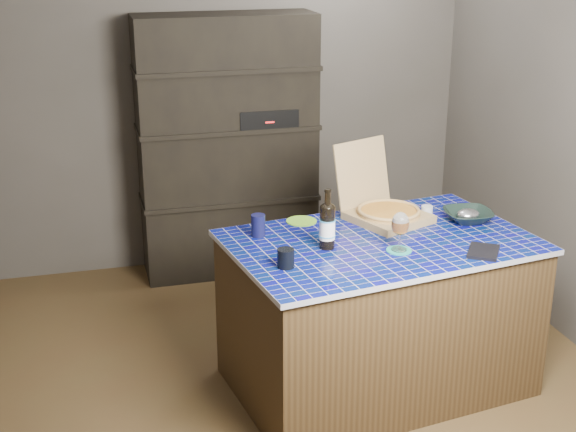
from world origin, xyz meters
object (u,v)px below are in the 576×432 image
object	(u,v)px
pizza_box	(386,210)
kitchen_island	(378,313)
mead_bottle	(327,225)
dvd_case	(483,251)
bowl	(468,216)
wine_glass	(400,225)

from	to	relation	value
pizza_box	kitchen_island	bearing A→B (deg)	-137.96
mead_bottle	kitchen_island	bearing A→B (deg)	6.59
pizza_box	mead_bottle	bearing A→B (deg)	-166.90
dvd_case	bowl	size ratio (longest dim) A/B	0.78
mead_bottle	bowl	bearing A→B (deg)	10.90
wine_glass	bowl	size ratio (longest dim) A/B	0.77
pizza_box	mead_bottle	size ratio (longest dim) A/B	1.80
kitchen_island	mead_bottle	bearing A→B (deg)	178.11
pizza_box	dvd_case	world-z (taller)	pizza_box
mead_bottle	dvd_case	distance (m)	0.77
mead_bottle	dvd_case	bearing A→B (deg)	-20.11
wine_glass	dvd_case	world-z (taller)	wine_glass
wine_glass	pizza_box	bearing A→B (deg)	76.99
kitchen_island	dvd_case	bearing A→B (deg)	-43.92
pizza_box	dvd_case	size ratio (longest dim) A/B	2.78
kitchen_island	mead_bottle	xyz separation A→B (m)	(-0.30, -0.03, 0.54)
bowl	kitchen_island	bearing A→B (deg)	-166.80
kitchen_island	dvd_case	world-z (taller)	dvd_case
kitchen_island	wine_glass	world-z (taller)	wine_glass
kitchen_island	bowl	distance (m)	0.72
mead_bottle	bowl	size ratio (longest dim) A/B	1.20
pizza_box	wine_glass	world-z (taller)	pizza_box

